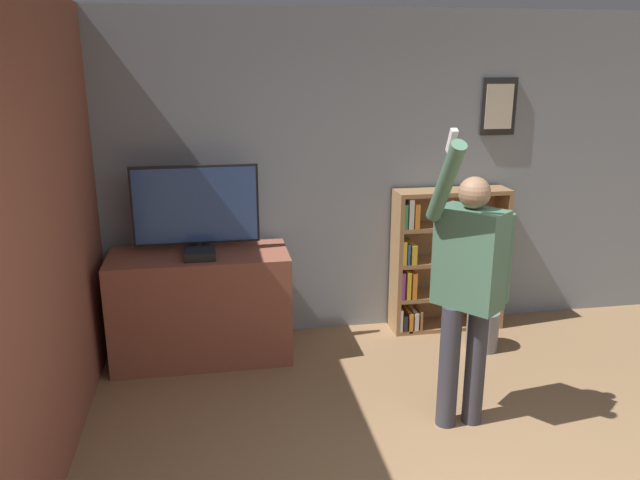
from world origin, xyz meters
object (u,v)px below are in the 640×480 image
object	(u,v)px
person	(468,282)
television	(196,207)
game_console	(200,254)
bookshelf	(439,261)
waste_bin	(482,330)

from	to	relation	value
person	television	bearing A→B (deg)	-167.70
television	game_console	xyz separation A→B (m)	(0.02, -0.19, -0.32)
bookshelf	person	size ratio (longest dim) A/B	0.64
game_console	person	bearing A→B (deg)	-35.01
television	person	bearing A→B (deg)	-38.89
television	person	xyz separation A→B (m)	(1.66, -1.34, -0.22)
television	waste_bin	world-z (taller)	television
television	bookshelf	distance (m)	2.14
television	game_console	world-z (taller)	television
person	game_console	bearing A→B (deg)	-163.83
person	waste_bin	distance (m)	1.44
waste_bin	game_console	bearing A→B (deg)	176.40
game_console	person	world-z (taller)	person
television	game_console	bearing A→B (deg)	-84.75
television	bookshelf	world-z (taller)	television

